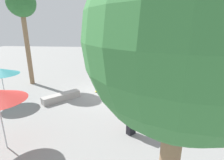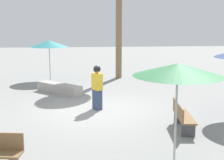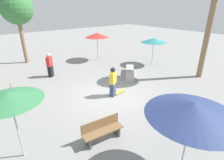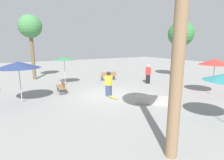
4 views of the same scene
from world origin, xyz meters
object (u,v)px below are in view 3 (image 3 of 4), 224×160
Objects in this scene: shade_umbrella_green at (9,97)px; palm_tree_far_back at (17,9)px; bench_far at (9,96)px; skater_main at (113,81)px; concrete_ledge at (130,73)px; bench_near at (102,130)px; shade_umbrella_teal at (154,40)px; bystander_watching at (50,65)px; shade_umbrella_navy at (193,109)px; skateboard at (120,92)px; shade_umbrella_red at (97,35)px.

palm_tree_far_back reaches higher than shade_umbrella_green.
shade_umbrella_green is at bearing -176.23° from bench_far.
concrete_ledge is (-1.66, 2.93, -0.70)m from skater_main.
bench_near reaches higher than concrete_ledge.
bench_near is at bearing 68.48° from shade_umbrella_green.
shade_umbrella_green is 12.15m from shade_umbrella_teal.
bystander_watching is (-2.40, 3.10, 0.44)m from bench_far.
palm_tree_far_back is at bearing -11.62° from bench_far.
bench_near is 0.71× the size of shade_umbrella_teal.
shade_umbrella_green reaches higher than skater_main.
bench_near is at bearing -1.78° from palm_tree_far_back.
concrete_ledge is at bearing 147.16° from shade_umbrella_navy.
concrete_ledge is 3.97m from shade_umbrella_teal.
shade_umbrella_navy is (7.96, 3.27, 1.89)m from bench_far.
skater_main is 0.68× the size of shade_umbrella_navy.
palm_tree_far_back reaches higher than bench_near.
bench_near is at bearing -159.20° from shade_umbrella_navy.
skateboard is at bearing -134.15° from bench_near.
skater_main is 5.64m from shade_umbrella_navy.
palm_tree_far_back is at bearing -85.30° from bench_near.
bench_far is at bearing -4.15° from bystander_watching.
skater_main is 5.53m from bench_far.
shade_umbrella_navy is (7.67, -7.87, 0.21)m from shade_umbrella_teal.
shade_umbrella_navy reaches higher than shade_umbrella_teal.
concrete_ledge is at bearing 2.44° from skater_main.
bystander_watching reaches higher than bench_near.
concrete_ledge is (-1.68, 2.40, 0.17)m from skateboard.
skater_main is 0.68× the size of shade_umbrella_red.
concrete_ledge is 0.91× the size of shade_umbrella_green.
shade_umbrella_green is 1.41× the size of bystander_watching.
bench_far is at bearing 148.03° from skateboard.
concrete_ledge is at bearing -89.16° from bench_far.
concrete_ledge is at bearing 30.12° from skateboard.
skateboard is at bearing -55.09° from concrete_ledge.
palm_tree_far_back is (-3.28, -5.56, 2.22)m from shade_umbrella_red.
shade_umbrella_red is (-9.10, 5.94, 1.89)m from bench_near.
shade_umbrella_teal is (-0.76, 3.41, 1.88)m from concrete_ledge.
shade_umbrella_green is at bearing -46.64° from shade_umbrella_red.
shade_umbrella_teal is at bearing 119.53° from bystander_watching.
skateboard is 5.65m from bystander_watching.
shade_umbrella_teal is at bearing 102.63° from concrete_ledge.
skateboard is 2.93m from concrete_ledge.
bystander_watching is (-6.64, 3.46, -1.45)m from shade_umbrella_green.
bench_far is at bearing -20.26° from palm_tree_far_back.
shade_umbrella_teal is (-2.43, 6.34, 1.18)m from skater_main.
bystander_watching is at bearing 152.45° from shade_umbrella_green.
shade_umbrella_green is at bearing -71.07° from shade_umbrella_teal.
shade_umbrella_red reaches higher than shade_umbrella_teal.
bench_near is 0.65× the size of shade_umbrella_navy.
skater_main is 3.64m from bench_near.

